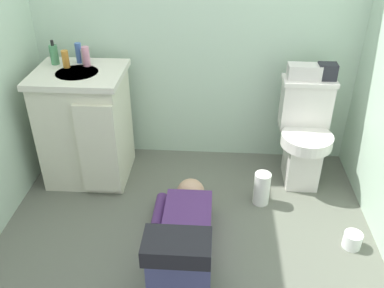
{
  "coord_description": "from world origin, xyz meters",
  "views": [
    {
      "loc": [
        0.16,
        -1.88,
        1.84
      ],
      "look_at": [
        0.01,
        0.37,
        0.45
      ],
      "focal_mm": 38.76,
      "sensor_mm": 36.0,
      "label": 1
    }
  ],
  "objects": [
    {
      "name": "faucet",
      "position": [
        -0.76,
        0.78,
        0.87
      ],
      "size": [
        0.02,
        0.02,
        0.1
      ],
      "primitive_type": "cylinder",
      "color": "silver",
      "rests_on": "vanity_cabinet"
    },
    {
      "name": "wall_back",
      "position": [
        0.0,
        1.03,
        1.2
      ],
      "size": [
        2.48,
        0.08,
        2.4
      ],
      "primitive_type": "cube",
      "color": "#B9D3BA",
      "rests_on": "ground_plane"
    },
    {
      "name": "toilet_paper_roll",
      "position": [
        1.0,
        -0.01,
        0.05
      ],
      "size": [
        0.11,
        0.11,
        0.1
      ],
      "primitive_type": "cylinder",
      "color": "white",
      "rests_on": "ground_plane"
    },
    {
      "name": "soap_dispenser",
      "position": [
        -0.95,
        0.76,
        0.89
      ],
      "size": [
        0.06,
        0.06,
        0.17
      ],
      "color": "#4A8D5D",
      "rests_on": "vanity_cabinet"
    },
    {
      "name": "bottle_amber",
      "position": [
        -0.85,
        0.7,
        0.88
      ],
      "size": [
        0.05,
        0.05,
        0.12
      ],
      "primitive_type": "cylinder",
      "color": "orange",
      "rests_on": "vanity_cabinet"
    },
    {
      "name": "tissue_box",
      "position": [
        0.74,
        0.78,
        0.8
      ],
      "size": [
        0.22,
        0.11,
        0.1
      ],
      "primitive_type": "cube",
      "color": "silver",
      "rests_on": "toilet"
    },
    {
      "name": "bottle_pink",
      "position": [
        -0.72,
        0.74,
        0.89
      ],
      "size": [
        0.05,
        0.05,
        0.13
      ],
      "primitive_type": "cylinder",
      "color": "pink",
      "rests_on": "vanity_cabinet"
    },
    {
      "name": "vanity_cabinet",
      "position": [
        -0.76,
        0.63,
        0.42
      ],
      "size": [
        0.6,
        0.53,
        0.82
      ],
      "color": "beige",
      "rests_on": "ground_plane"
    },
    {
      "name": "person_plumber",
      "position": [
        0.0,
        -0.19,
        0.18
      ],
      "size": [
        0.39,
        1.06,
        0.52
      ],
      "color": "#512D6B",
      "rests_on": "ground_plane"
    },
    {
      "name": "toilet",
      "position": [
        0.79,
        0.69,
        0.37
      ],
      "size": [
        0.36,
        0.46,
        0.75
      ],
      "color": "silver",
      "rests_on": "ground_plane"
    },
    {
      "name": "ground_plane",
      "position": [
        0.0,
        0.0,
        -0.02
      ],
      "size": [
        2.82,
        2.98,
        0.04
      ],
      "primitive_type": "cube",
      "color": "#606356"
    },
    {
      "name": "bottle_blue",
      "position": [
        -0.79,
        0.8,
        0.89
      ],
      "size": [
        0.04,
        0.04,
        0.14
      ],
      "primitive_type": "cylinder",
      "color": "#456BB7",
      "rests_on": "vanity_cabinet"
    },
    {
      "name": "paper_towel_roll",
      "position": [
        0.49,
        0.37,
        0.12
      ],
      "size": [
        0.11,
        0.11,
        0.24
      ],
      "primitive_type": "cylinder",
      "color": "white",
      "rests_on": "ground_plane"
    },
    {
      "name": "toiletry_bag",
      "position": [
        0.89,
        0.78,
        0.81
      ],
      "size": [
        0.12,
        0.09,
        0.11
      ],
      "primitive_type": "cube",
      "color": "#26262D",
      "rests_on": "toilet"
    }
  ]
}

